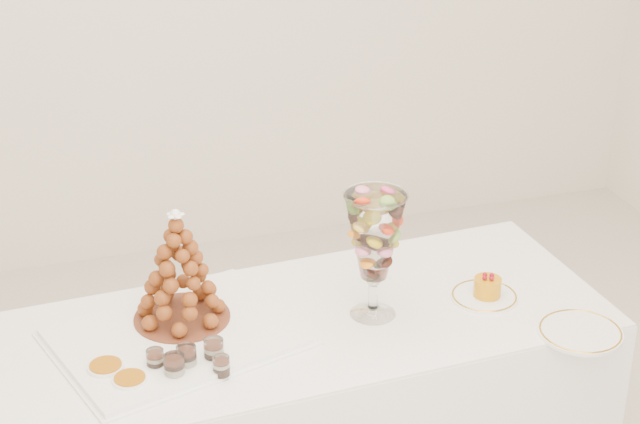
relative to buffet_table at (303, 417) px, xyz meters
name	(u,v)px	position (x,y,z in m)	size (l,w,h in m)	color
buffet_table	(303,417)	(0.00, 0.00, 0.00)	(1.84, 0.83, 0.69)	white
lace_tray	(177,337)	(-0.37, 0.00, 0.35)	(0.64, 0.48, 0.02)	white
macaron_vase	(375,238)	(0.21, -0.02, 0.59)	(0.18, 0.18, 0.38)	white
cake_plate	(484,297)	(0.56, -0.04, 0.35)	(0.20, 0.20, 0.01)	white
spare_plate	(580,332)	(0.74, -0.30, 0.35)	(0.24, 0.24, 0.01)	white
verrine_a	(155,361)	(-0.45, -0.13, 0.38)	(0.05, 0.05, 0.07)	white
verrine_b	(187,359)	(-0.37, -0.15, 0.38)	(0.06, 0.06, 0.07)	white
verrine_c	(214,352)	(-0.29, -0.14, 0.38)	(0.05, 0.05, 0.07)	white
verrine_d	(174,368)	(-0.41, -0.19, 0.38)	(0.06, 0.06, 0.08)	white
verrine_e	(221,367)	(-0.28, -0.21, 0.37)	(0.05, 0.05, 0.06)	white
ramekin_back	(106,370)	(-0.58, -0.11, 0.36)	(0.10, 0.10, 0.03)	white
ramekin_front	(130,383)	(-0.52, -0.19, 0.36)	(0.09, 0.09, 0.03)	white
croquembouche	(179,267)	(-0.34, 0.08, 0.53)	(0.29, 0.29, 0.35)	brown
mousse_cake	(487,287)	(0.57, -0.04, 0.38)	(0.08, 0.08, 0.07)	orange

